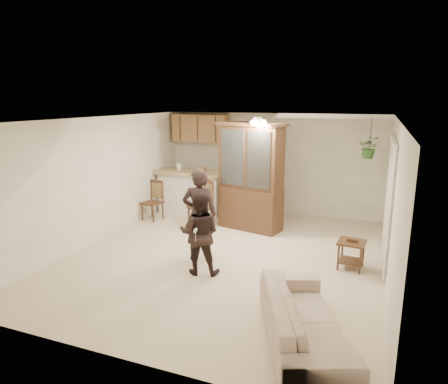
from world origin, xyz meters
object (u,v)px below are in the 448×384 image
(chair_hutch_right, at_px, (254,212))
(chair_bar, at_px, (152,209))
(china_hutch, at_px, (251,178))
(sofa, at_px, (303,315))
(child, at_px, (199,234))
(adult, at_px, (199,211))
(side_table, at_px, (351,254))
(chair_hutch_left, at_px, (201,215))

(chair_hutch_right, bearing_deg, chair_bar, -24.32)
(chair_bar, bearing_deg, china_hutch, 15.84)
(sofa, height_order, china_hutch, china_hutch)
(child, height_order, chair_hutch_right, child)
(sofa, height_order, adult, adult)
(sofa, height_order, chair_hutch_right, chair_hutch_right)
(side_table, bearing_deg, adult, -168.04)
(adult, relative_size, chair_bar, 1.91)
(chair_hutch_left, height_order, chair_hutch_right, chair_hutch_left)
(sofa, height_order, chair_hutch_left, chair_hutch_left)
(child, bearing_deg, china_hutch, -105.55)
(adult, distance_m, china_hutch, 2.05)
(adult, relative_size, child, 1.33)
(adult, xyz_separation_m, chair_hutch_right, (0.29, 2.42, -0.62))
(sofa, height_order, side_table, sofa)
(china_hutch, xyz_separation_m, chair_hutch_left, (-1.05, -0.37, -0.85))
(side_table, distance_m, chair_hutch_left, 3.49)
(adult, distance_m, chair_hutch_left, 1.89)
(side_table, relative_size, chair_bar, 0.57)
(chair_hutch_left, bearing_deg, sofa, -10.04)
(side_table, distance_m, chair_bar, 4.81)
(child, distance_m, side_table, 2.61)
(chair_hutch_left, relative_size, chair_hutch_right, 1.11)
(child, xyz_separation_m, chair_hutch_right, (0.05, 2.96, -0.40))
(sofa, distance_m, child, 2.41)
(sofa, xyz_separation_m, side_table, (0.38, 2.45, -0.11))
(adult, height_order, chair_bar, adult)
(sofa, bearing_deg, chair_hutch_right, 2.07)
(adult, xyz_separation_m, chair_bar, (-2.07, 1.79, -0.63))
(sofa, bearing_deg, adult, 27.34)
(chair_hutch_left, bearing_deg, adult, -25.64)
(sofa, bearing_deg, child, 33.36)
(child, relative_size, china_hutch, 0.57)
(china_hutch, relative_size, side_table, 4.35)
(adult, bearing_deg, side_table, 173.90)
(sofa, distance_m, chair_hutch_left, 4.61)
(china_hutch, bearing_deg, sofa, -51.25)
(china_hutch, height_order, chair_hutch_left, china_hutch)
(sofa, relative_size, child, 1.39)
(chair_bar, bearing_deg, chair_hutch_right, 25.48)
(chair_bar, distance_m, chair_hutch_left, 1.34)
(chair_hutch_right, bearing_deg, side_table, 101.52)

